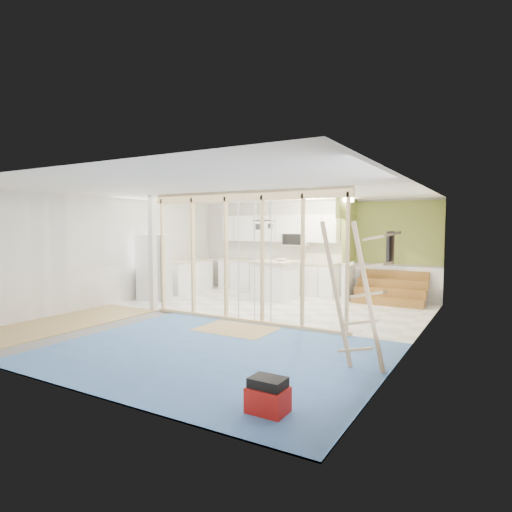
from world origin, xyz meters
The scene contains 17 objects.
room centered at (0.00, 0.00, 1.30)m, with size 7.01×8.01×2.61m.
floor_overlays centered at (0.07, 0.06, 0.01)m, with size 7.00×8.00×0.03m.
stud_frame centered at (-0.22, 0.00, 1.58)m, with size 4.66×0.14×2.60m.
base_cabinets centered at (-1.61, 3.36, 0.47)m, with size 4.45×2.24×0.93m.
upper_cabinets centered at (-0.84, 3.82, 1.82)m, with size 3.60×0.41×0.85m.
green_partition centered at (2.04, 3.66, 0.94)m, with size 2.25×1.51×2.60m.
pot_rack centered at (-0.31, 1.89, 2.00)m, with size 0.52×0.52×0.72m.
sheathing_panel centered at (3.48, -2.00, 1.30)m, with size 0.02×4.00×2.60m, color #A87F5B.
electrical_panel centered at (3.43, -1.40, 1.65)m, with size 0.04×0.30×0.40m, color #3A3A3F.
ceiling_light centered at (1.40, 3.00, 2.54)m, with size 0.32×0.32×0.08m, color #FFEABF.
fridge centered at (-3.11, 1.12, 0.85)m, with size 1.00×0.95×1.71m.
island centered at (-0.36, 2.65, 0.51)m, with size 1.07×1.07×1.02m.
bowl centered at (-0.24, 2.73, 1.05)m, with size 0.25×0.25×0.06m, color white.
soap_bottle_a centered at (-1.72, 3.68, 1.06)m, with size 0.10×0.10×0.27m, color #B3B8C7.
soap_bottle_b centered at (0.13, 3.76, 1.03)m, with size 0.09×0.09×0.19m, color silver.
toolbox centered at (2.69, -3.40, 0.18)m, with size 0.40×0.30×0.38m.
ladder centered at (3.05, -1.63, 1.01)m, with size 1.06×0.08×1.97m.
Camera 1 is at (4.71, -7.13, 1.91)m, focal length 30.00 mm.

